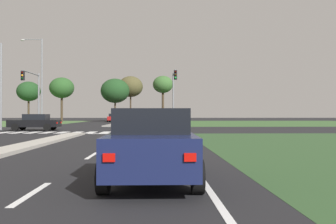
{
  "coord_description": "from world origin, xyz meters",
  "views": [
    {
      "loc": [
        5.85,
        -3.66,
        1.49
      ],
      "look_at": [
        7.01,
        36.96,
        1.71
      ],
      "focal_mm": 37.83,
      "sensor_mm": 36.0,
      "label": 1
    }
  ],
  "objects_px": {
    "traffic_signal_far_right": "(174,88)",
    "car_black_second": "(35,122)",
    "traffic_signal_far_left": "(33,89)",
    "treeline_second": "(29,92)",
    "treeline_fifth": "(131,87)",
    "car_silver_third": "(154,126)",
    "car_red_fifth": "(114,118)",
    "treeline_sixth": "(163,85)",
    "treeline_third": "(62,88)",
    "car_navy_fourth": "(152,144)",
    "street_lamp_third": "(40,77)",
    "treeline_fourth": "(115,91)"
  },
  "relations": [
    {
      "from": "car_black_second",
      "to": "traffic_signal_far_left",
      "type": "height_order",
      "value": "traffic_signal_far_left"
    },
    {
      "from": "traffic_signal_far_left",
      "to": "treeline_fifth",
      "type": "height_order",
      "value": "treeline_fifth"
    },
    {
      "from": "street_lamp_third",
      "to": "treeline_second",
      "type": "xyz_separation_m",
      "value": [
        -9.41,
        22.04,
        -0.38
      ]
    },
    {
      "from": "treeline_fifth",
      "to": "car_navy_fourth",
      "type": "bearing_deg",
      "value": -85.15
    },
    {
      "from": "car_silver_third",
      "to": "treeline_fifth",
      "type": "relative_size",
      "value": 0.49
    },
    {
      "from": "car_silver_third",
      "to": "traffic_signal_far_right",
      "type": "distance_m",
      "value": 18.3
    },
    {
      "from": "car_red_fifth",
      "to": "car_silver_third",
      "type": "bearing_deg",
      "value": 99.94
    },
    {
      "from": "traffic_signal_far_right",
      "to": "traffic_signal_far_left",
      "type": "bearing_deg",
      "value": 179.5
    },
    {
      "from": "traffic_signal_far_right",
      "to": "treeline_third",
      "type": "height_order",
      "value": "treeline_third"
    },
    {
      "from": "treeline_second",
      "to": "treeline_fifth",
      "type": "height_order",
      "value": "treeline_fifth"
    },
    {
      "from": "street_lamp_third",
      "to": "treeline_fourth",
      "type": "bearing_deg",
      "value": 73.54
    },
    {
      "from": "car_navy_fourth",
      "to": "street_lamp_third",
      "type": "distance_m",
      "value": 39.82
    },
    {
      "from": "treeline_sixth",
      "to": "car_red_fifth",
      "type": "bearing_deg",
      "value": -161.07
    },
    {
      "from": "treeline_third",
      "to": "treeline_sixth",
      "type": "height_order",
      "value": "treeline_sixth"
    },
    {
      "from": "traffic_signal_far_right",
      "to": "treeline_third",
      "type": "distance_m",
      "value": 33.18
    },
    {
      "from": "treeline_third",
      "to": "treeline_sixth",
      "type": "bearing_deg",
      "value": 11.87
    },
    {
      "from": "traffic_signal_far_right",
      "to": "traffic_signal_far_left",
      "type": "relative_size",
      "value": 1.01
    },
    {
      "from": "traffic_signal_far_right",
      "to": "car_black_second",
      "type": "bearing_deg",
      "value": -154.29
    },
    {
      "from": "car_red_fifth",
      "to": "treeline_fifth",
      "type": "xyz_separation_m",
      "value": [
        2.84,
        3.56,
        6.05
      ]
    },
    {
      "from": "car_silver_third",
      "to": "traffic_signal_far_right",
      "type": "height_order",
      "value": "traffic_signal_far_right"
    },
    {
      "from": "treeline_fifth",
      "to": "car_red_fifth",
      "type": "bearing_deg",
      "value": -128.54
    },
    {
      "from": "car_navy_fourth",
      "to": "traffic_signal_far_right",
      "type": "xyz_separation_m",
      "value": [
        1.88,
        30.45,
        3.44
      ]
    },
    {
      "from": "car_silver_third",
      "to": "treeline_sixth",
      "type": "height_order",
      "value": "treeline_sixth"
    },
    {
      "from": "car_black_second",
      "to": "treeline_second",
      "type": "height_order",
      "value": "treeline_second"
    },
    {
      "from": "treeline_fifth",
      "to": "car_black_second",
      "type": "bearing_deg",
      "value": -98.7
    },
    {
      "from": "car_black_second",
      "to": "treeline_sixth",
      "type": "distance_m",
      "value": 39.4
    },
    {
      "from": "car_black_second",
      "to": "treeline_fifth",
      "type": "height_order",
      "value": "treeline_fifth"
    },
    {
      "from": "car_silver_third",
      "to": "treeline_sixth",
      "type": "bearing_deg",
      "value": 88.58
    },
    {
      "from": "car_red_fifth",
      "to": "traffic_signal_far_left",
      "type": "bearing_deg",
      "value": 79.18
    },
    {
      "from": "car_black_second",
      "to": "car_silver_third",
      "type": "xyz_separation_m",
      "value": [
        10.85,
        -11.68,
        0.02
      ]
    },
    {
      "from": "treeline_fourth",
      "to": "treeline_sixth",
      "type": "height_order",
      "value": "treeline_sixth"
    },
    {
      "from": "treeline_fifth",
      "to": "car_silver_third",
      "type": "bearing_deg",
      "value": -84.02
    },
    {
      "from": "car_red_fifth",
      "to": "street_lamp_third",
      "type": "distance_m",
      "value": 22.98
    },
    {
      "from": "treeline_fifth",
      "to": "street_lamp_third",
      "type": "bearing_deg",
      "value": -110.57
    },
    {
      "from": "car_red_fifth",
      "to": "traffic_signal_far_right",
      "type": "relative_size",
      "value": 0.73
    },
    {
      "from": "traffic_signal_far_left",
      "to": "car_navy_fourth",
      "type": "bearing_deg",
      "value": -66.47
    },
    {
      "from": "car_navy_fourth",
      "to": "treeline_third",
      "type": "distance_m",
      "value": 60.17
    },
    {
      "from": "traffic_signal_far_left",
      "to": "treeline_second",
      "type": "bearing_deg",
      "value": 110.78
    },
    {
      "from": "car_black_second",
      "to": "car_red_fifth",
      "type": "height_order",
      "value": "car_red_fifth"
    },
    {
      "from": "traffic_signal_far_left",
      "to": "street_lamp_third",
      "type": "relative_size",
      "value": 0.56
    },
    {
      "from": "traffic_signal_far_right",
      "to": "treeline_fifth",
      "type": "bearing_deg",
      "value": 102.84
    },
    {
      "from": "car_red_fifth",
      "to": "treeline_third",
      "type": "relative_size",
      "value": 0.55
    },
    {
      "from": "car_black_second",
      "to": "traffic_signal_far_left",
      "type": "bearing_deg",
      "value": 20.62
    },
    {
      "from": "traffic_signal_far_left",
      "to": "treeline_sixth",
      "type": "height_order",
      "value": "treeline_sixth"
    },
    {
      "from": "car_navy_fourth",
      "to": "treeline_fifth",
      "type": "relative_size",
      "value": 0.48
    },
    {
      "from": "traffic_signal_far_right",
      "to": "treeline_third",
      "type": "xyz_separation_m",
      "value": [
        -19.36,
        26.87,
        1.97
      ]
    },
    {
      "from": "car_red_fifth",
      "to": "treeline_fifth",
      "type": "relative_size",
      "value": 0.5
    },
    {
      "from": "car_red_fifth",
      "to": "treeline_sixth",
      "type": "relative_size",
      "value": 0.5
    },
    {
      "from": "traffic_signal_far_right",
      "to": "treeline_fourth",
      "type": "height_order",
      "value": "treeline_fourth"
    },
    {
      "from": "car_navy_fourth",
      "to": "treeline_second",
      "type": "height_order",
      "value": "treeline_second"
    }
  ]
}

